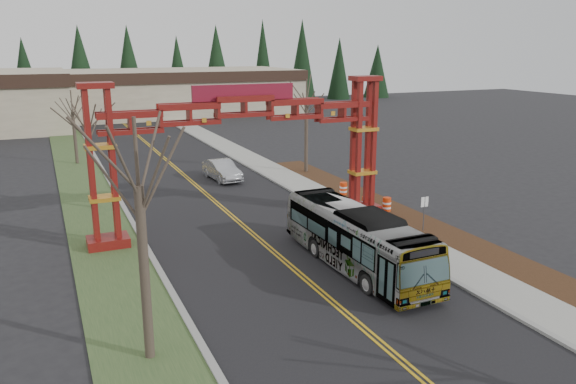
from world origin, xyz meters
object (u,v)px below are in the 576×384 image
barrel_mid (365,203)px  barrel_north (343,189)px  bare_tree_median_near (139,187)px  bare_tree_right_far (306,104)px  gateway_arch (244,130)px  retail_building_east (176,91)px  barrel_south (387,205)px  silver_sedan (222,170)px  bare_tree_median_far (72,112)px  street_sign (424,207)px  bare_tree_median_mid (87,129)px  transit_bus (356,239)px

barrel_mid → barrel_north: (0.47, 3.86, 0.04)m
bare_tree_median_near → bare_tree_right_far: size_ratio=1.06×
gateway_arch → barrel_mid: 10.27m
retail_building_east → barrel_south: retail_building_east is taller
gateway_arch → barrel_north: bearing=25.7°
retail_building_east → bare_tree_right_far: bearing=-90.0°
gateway_arch → retail_building_east: (10.00, 61.95, -2.47)m
gateway_arch → bare_tree_right_far: gateway_arch is taller
barrel_south → barrel_mid: (-0.97, 1.07, -0.05)m
silver_sedan → bare_tree_median_far: 16.19m
barrel_south → bare_tree_median_far: bearing=125.1°
street_sign → barrel_mid: street_sign is taller
retail_building_east → barrel_south: bearing=-90.3°
bare_tree_median_far → silver_sedan: bearing=-48.0°
bare_tree_median_mid → bare_tree_median_far: (0.00, 16.20, -0.61)m
transit_bus → bare_tree_median_far: size_ratio=1.60×
barrel_mid → street_sign: bearing=-82.5°
bare_tree_median_near → barrel_south: size_ratio=8.22×
barrel_mid → barrel_north: barrel_north is taller
bare_tree_median_near → bare_tree_median_mid: bearing=90.0°
bare_tree_median_near → barrel_south: bearing=33.8°
bare_tree_median_mid → bare_tree_median_far: size_ratio=1.09×
barrel_north → gateway_arch: bearing=-154.3°
gateway_arch → transit_bus: size_ratio=1.67×
gateway_arch → barrel_south: bearing=-3.3°
bare_tree_median_far → barrel_south: (17.63, -25.10, -4.32)m
gateway_arch → street_sign: (9.36, -4.82, -4.43)m
bare_tree_median_mid → bare_tree_median_far: bearing=90.0°
bare_tree_median_near → barrel_mid: 21.81m
retail_building_east → bare_tree_right_far: size_ratio=4.73×
retail_building_east → bare_tree_median_mid: bare_tree_median_mid is taller
gateway_arch → barrel_south: (9.63, -0.55, -5.46)m
silver_sedan → barrel_south: bearing=-66.8°
retail_building_east → bare_tree_median_mid: bearing=-108.6°
bare_tree_median_near → barrel_north: 24.60m
bare_tree_median_near → barrel_north: bearing=44.3°
bare_tree_median_mid → retail_building_east: bearing=71.4°
gateway_arch → bare_tree_median_far: (-8.00, 24.56, -1.15)m
silver_sedan → barrel_south: 15.22m
transit_bus → bare_tree_right_far: bare_tree_right_far is taller
barrel_mid → gateway_arch: bearing=-176.5°
street_sign → barrel_north: size_ratio=2.12×
retail_building_east → barrel_mid: 61.52m
bare_tree_median_near → bare_tree_median_far: size_ratio=1.25×
retail_building_east → silver_sedan: bearing=-98.7°
bare_tree_median_far → barrel_south: 30.98m
gateway_arch → street_sign: 11.42m
silver_sedan → bare_tree_median_mid: bare_tree_median_mid is taller
barrel_south → retail_building_east: bearing=89.7°
bare_tree_right_far → barrel_north: bare_tree_right_far is taller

